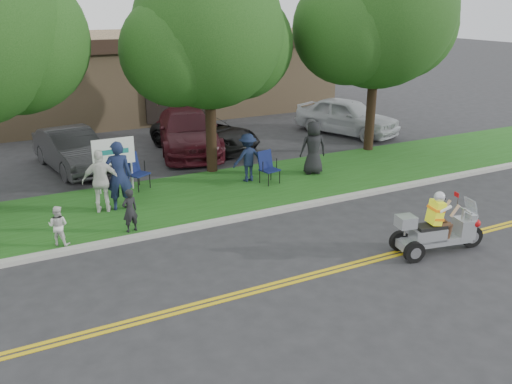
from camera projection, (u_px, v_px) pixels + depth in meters
name	position (u px, v px, depth m)	size (l,w,h in m)	color
ground	(315.00, 262.00, 12.28)	(120.00, 120.00, 0.00)	#28282B
centerline_near	(330.00, 273.00, 11.79)	(60.00, 0.10, 0.01)	gold
centerline_far	(326.00, 270.00, 11.92)	(60.00, 0.10, 0.01)	gold
curb	(254.00, 215.00, 14.81)	(60.00, 0.25, 0.12)	#A8A89E
grass_verge	(223.00, 192.00, 16.61)	(60.00, 4.00, 0.10)	#1E4D14
commercial_building	(150.00, 72.00, 28.35)	(18.00, 8.20, 4.00)	#9E7F5B
tree_mid	(210.00, 39.00, 17.08)	(5.88, 4.80, 7.05)	#332114
tree_right	(378.00, 17.00, 19.51)	(6.86, 5.60, 8.07)	#332114
business_sign	(114.00, 155.00, 16.13)	(1.25, 0.06, 1.75)	silver
trike_scooter	(437.00, 231.00, 12.59)	(2.32, 0.96, 1.52)	black
lawn_chair_a	(267.00, 165.00, 17.11)	(0.64, 0.66, 1.02)	black
lawn_chair_b	(135.00, 169.00, 16.58)	(0.80, 0.81, 1.10)	black
spectator_adult_left	(119.00, 176.00, 14.78)	(0.71, 0.47, 1.95)	#172142
spectator_adult_right	(101.00, 181.00, 14.66)	(1.02, 0.43, 1.75)	silver
spectator_chair_a	(248.00, 158.00, 17.20)	(1.00, 0.58, 1.55)	#141E38
spectator_chair_b	(313.00, 148.00, 17.91)	(0.86, 0.56, 1.77)	black
child_left	(130.00, 210.00, 13.48)	(0.41, 0.27, 1.12)	black
child_right	(58.00, 226.00, 12.76)	(0.48, 0.37, 0.98)	silver
parked_car_left	(72.00, 150.00, 18.70)	(1.51, 4.32, 1.42)	#28282A
parked_car_mid	(205.00, 134.00, 21.27)	(2.12, 4.59, 1.28)	black
parked_car_right	(188.00, 131.00, 21.00)	(2.21, 5.43, 1.58)	#420F17
parked_car_far_right	(347.00, 116.00, 23.66)	(1.87, 4.65, 1.58)	silver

